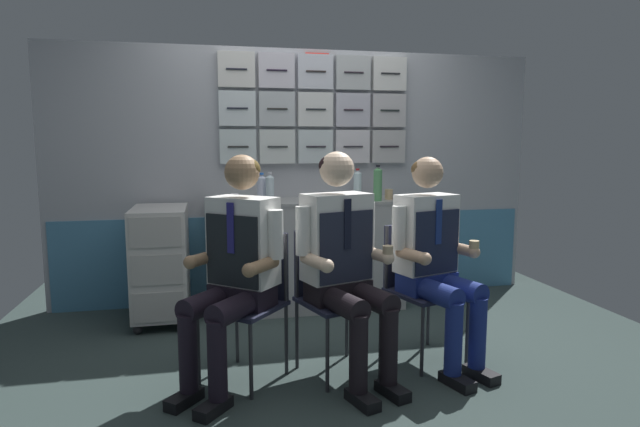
# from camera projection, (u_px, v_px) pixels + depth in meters

# --- Properties ---
(ground) EXTENTS (4.80, 4.80, 0.04)m
(ground) POSITION_uv_depth(u_px,v_px,m) (339.00, 360.00, 3.38)
(ground) COLOR #303F3C
(galley_bulkhead) EXTENTS (4.20, 0.14, 2.15)m
(galley_bulkhead) POSITION_uv_depth(u_px,v_px,m) (303.00, 173.00, 4.56)
(galley_bulkhead) COLOR #A4A7AF
(galley_bulkhead) RESTS_ON ground
(galley_counter) EXTENTS (1.59, 0.53, 0.90)m
(galley_counter) POSITION_uv_depth(u_px,v_px,m) (307.00, 254.00, 4.37)
(galley_counter) COLOR #9DA09E
(galley_counter) RESTS_ON ground
(service_trolley) EXTENTS (0.40, 0.65, 0.88)m
(service_trolley) POSITION_uv_depth(u_px,v_px,m) (161.00, 261.00, 4.01)
(service_trolley) COLOR black
(service_trolley) RESTS_ON ground
(folding_chair_left) EXTENTS (0.56, 0.56, 0.85)m
(folding_chair_left) POSITION_uv_depth(u_px,v_px,m) (252.00, 288.00, 3.07)
(folding_chair_left) COLOR #2D2D33
(folding_chair_left) RESTS_ON ground
(crew_member_left) EXTENTS (0.65, 0.69, 1.30)m
(crew_member_left) POSITION_uv_depth(u_px,v_px,m) (235.00, 260.00, 2.91)
(crew_member_left) COLOR black
(crew_member_left) RESTS_ON ground
(folding_chair_center) EXTENTS (0.50, 0.50, 0.85)m
(folding_chair_center) POSITION_uv_depth(u_px,v_px,m) (330.00, 284.00, 3.16)
(folding_chair_center) COLOR #2D2D33
(folding_chair_center) RESTS_ON ground
(crew_member_center) EXTENTS (0.55, 0.71, 1.31)m
(crew_member_center) POSITION_uv_depth(u_px,v_px,m) (344.00, 254.00, 3.00)
(crew_member_center) COLOR black
(crew_member_center) RESTS_ON ground
(folding_chair_right) EXTENTS (0.50, 0.50, 0.85)m
(folding_chair_right) POSITION_uv_depth(u_px,v_px,m) (417.00, 276.00, 3.35)
(folding_chair_right) COLOR #2D2D33
(folding_chair_right) RESTS_ON ground
(crew_member_right) EXTENTS (0.53, 0.68, 1.28)m
(crew_member_right) POSITION_uv_depth(u_px,v_px,m) (435.00, 252.00, 3.19)
(crew_member_right) COLOR black
(crew_member_right) RESTS_ON ground
(water_bottle_clear) EXTENTS (0.07, 0.07, 0.29)m
(water_bottle_clear) POSITION_uv_depth(u_px,v_px,m) (378.00, 184.00, 4.24)
(water_bottle_clear) COLOR #52995C
(water_bottle_clear) RESTS_ON galley_counter
(water_bottle_tall) EXTENTS (0.06, 0.06, 0.24)m
(water_bottle_tall) POSITION_uv_depth(u_px,v_px,m) (270.00, 189.00, 4.08)
(water_bottle_tall) COLOR silver
(water_bottle_tall) RESTS_ON galley_counter
(water_bottle_short) EXTENTS (0.07, 0.07, 0.25)m
(water_bottle_short) POSITION_uv_depth(u_px,v_px,m) (358.00, 184.00, 4.53)
(water_bottle_short) COLOR silver
(water_bottle_short) RESTS_ON galley_counter
(sparkling_bottle_green) EXTENTS (0.08, 0.08, 0.23)m
(sparkling_bottle_green) POSITION_uv_depth(u_px,v_px,m) (262.00, 188.00, 4.13)
(sparkling_bottle_green) COLOR silver
(sparkling_bottle_green) RESTS_ON galley_counter
(coffee_cup_spare) EXTENTS (0.07, 0.07, 0.08)m
(coffee_cup_spare) POSITION_uv_depth(u_px,v_px,m) (389.00, 194.00, 4.36)
(coffee_cup_spare) COLOR tan
(coffee_cup_spare) RESTS_ON galley_counter
(paper_cup_blue) EXTENTS (0.06, 0.06, 0.08)m
(paper_cup_blue) POSITION_uv_depth(u_px,v_px,m) (235.00, 198.00, 4.03)
(paper_cup_blue) COLOR white
(paper_cup_blue) RESTS_ON galley_counter
(snack_banana) EXTENTS (0.17, 0.10, 0.04)m
(snack_banana) POSITION_uv_depth(u_px,v_px,m) (248.00, 199.00, 4.22)
(snack_banana) COLOR yellow
(snack_banana) RESTS_ON galley_counter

